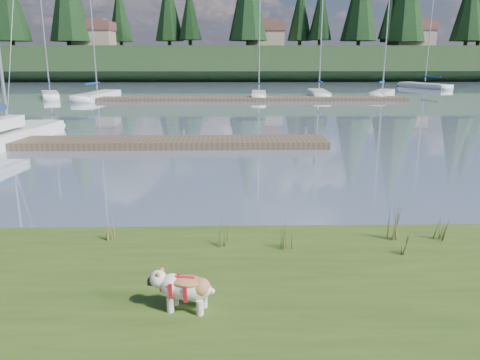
{
  "coord_description": "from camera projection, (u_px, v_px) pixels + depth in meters",
  "views": [
    {
      "loc": [
        0.01,
        -10.15,
        3.55
      ],
      "look_at": [
        0.23,
        -0.5,
        1.02
      ],
      "focal_mm": 35.0,
      "sensor_mm": 36.0,
      "label": 1
    }
  ],
  "objects": [
    {
      "name": "ground",
      "position": [
        229.0,
        101.0,
        39.73
      ],
      "size": [
        200.0,
        200.0,
        0.0
      ],
      "primitive_type": "plane",
      "color": "gray",
      "rests_on": "ground"
    },
    {
      "name": "ridge",
      "position": [
        229.0,
        64.0,
        80.67
      ],
      "size": [
        200.0,
        20.0,
        5.0
      ],
      "primitive_type": "cube",
      "color": "black",
      "rests_on": "ground"
    },
    {
      "name": "bulldog",
      "position": [
        185.0,
        287.0,
        6.06
      ],
      "size": [
        0.88,
        0.46,
        0.52
      ],
      "rotation": [
        0.0,
        0.0,
        2.94
      ],
      "color": "silver",
      "rests_on": "bank"
    },
    {
      "name": "sailboat_main",
      "position": [
        8.0,
        133.0,
        19.93
      ],
      "size": [
        2.75,
        9.18,
        12.98
      ],
      "rotation": [
        0.0,
        0.0,
        1.46
      ],
      "color": "white",
      "rests_on": "ground"
    },
    {
      "name": "dock_near",
      "position": [
        133.0,
        143.0,
        19.29
      ],
      "size": [
        16.0,
        2.0,
        0.3
      ],
      "primitive_type": "cube",
      "color": "#4C3D2C",
      "rests_on": "ground"
    },
    {
      "name": "dock_far",
      "position": [
        253.0,
        99.0,
        39.73
      ],
      "size": [
        26.0,
        2.2,
        0.3
      ],
      "primitive_type": "cube",
      "color": "#4C3D2C",
      "rests_on": "ground"
    },
    {
      "name": "sailboat_bg_0",
      "position": [
        50.0,
        94.0,
        42.33
      ],
      "size": [
        3.6,
        6.45,
        9.53
      ],
      "rotation": [
        0.0,
        0.0,
        1.96
      ],
      "color": "white",
      "rests_on": "ground"
    },
    {
      "name": "sailboat_bg_1",
      "position": [
        101.0,
        94.0,
        42.14
      ],
      "size": [
        2.53,
        8.81,
        12.88
      ],
      "rotation": [
        0.0,
        0.0,
        1.47
      ],
      "color": "white",
      "rests_on": "ground"
    },
    {
      "name": "sailboat_bg_2",
      "position": [
        259.0,
        94.0,
        42.38
      ],
      "size": [
        1.57,
        6.24,
        9.48
      ],
      "rotation": [
        0.0,
        0.0,
        1.51
      ],
      "color": "white",
      "rests_on": "ground"
    },
    {
      "name": "sailboat_bg_3",
      "position": [
        318.0,
        93.0,
        44.12
      ],
      "size": [
        2.08,
        7.62,
        11.11
      ],
      "rotation": [
        0.0,
        0.0,
        1.49
      ],
      "color": "white",
      "rests_on": "ground"
    },
    {
      "name": "sailboat_bg_4",
      "position": [
        383.0,
        93.0,
        43.88
      ],
      "size": [
        4.36,
        6.72,
        10.26
      ],
      "rotation": [
        0.0,
        0.0,
        1.09
      ],
      "color": "white",
      "rests_on": "ground"
    },
    {
      "name": "sailboat_bg_5",
      "position": [
        421.0,
        85.0,
        56.68
      ],
      "size": [
        4.24,
        8.43,
        11.89
      ],
      "rotation": [
        0.0,
        0.0,
        1.9
      ],
      "color": "white",
      "rests_on": "ground"
    },
    {
      "name": "weed_0",
      "position": [
        225.0,
        233.0,
        8.11
      ],
      "size": [
        0.17,
        0.14,
        0.61
      ],
      "color": "#475B23",
      "rests_on": "bank"
    },
    {
      "name": "weed_1",
      "position": [
        286.0,
        235.0,
        8.07
      ],
      "size": [
        0.17,
        0.14,
        0.55
      ],
      "color": "#475B23",
      "rests_on": "bank"
    },
    {
      "name": "weed_2",
      "position": [
        394.0,
        223.0,
        8.38
      ],
      "size": [
        0.17,
        0.14,
        0.77
      ],
      "color": "#475B23",
      "rests_on": "bank"
    },
    {
      "name": "weed_3",
      "position": [
        108.0,
        229.0,
        8.46
      ],
      "size": [
        0.17,
        0.14,
        0.46
      ],
      "color": "#475B23",
      "rests_on": "bank"
    },
    {
      "name": "weed_4",
      "position": [
        403.0,
        245.0,
        7.79
      ],
      "size": [
        0.17,
        0.14,
        0.42
      ],
      "color": "#475B23",
      "rests_on": "bank"
    },
    {
      "name": "weed_5",
      "position": [
        442.0,
        229.0,
        8.41
      ],
      "size": [
        0.17,
        0.14,
        0.52
      ],
      "color": "#475B23",
      "rests_on": "bank"
    },
    {
      "name": "mud_lip",
      "position": [
        230.0,
        241.0,
        9.15
      ],
      "size": [
        60.0,
        0.5,
        0.14
      ],
      "primitive_type": "cube",
      "color": "#33281C",
      "rests_on": "ground"
    },
    {
      "name": "conifer_3",
      "position": [
        168.0,
        6.0,
        77.14
      ],
      "size": [
        4.84,
        4.84,
        12.25
      ],
      "color": "#382619",
      "rests_on": "ridge"
    },
    {
      "name": "conifer_5",
      "position": [
        321.0,
        11.0,
        75.99
      ],
      "size": [
        3.96,
        3.96,
        10.35
      ],
      "color": "#382619",
      "rests_on": "ridge"
    },
    {
      "name": "house_0",
      "position": [
        94.0,
        34.0,
        76.06
      ],
      "size": [
        6.3,
        5.3,
        4.65
      ],
      "color": "gray",
      "rests_on": "ridge"
    },
    {
      "name": "house_1",
      "position": [
        265.0,
        34.0,
        77.65
      ],
      "size": [
        6.3,
        5.3,
        4.65
      ],
      "color": "gray",
      "rests_on": "ridge"
    },
    {
      "name": "house_2",
      "position": [
        412.0,
        34.0,
        76.25
      ],
      "size": [
        6.3,
        5.3,
        4.65
      ],
      "color": "gray",
      "rests_on": "ridge"
    }
  ]
}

